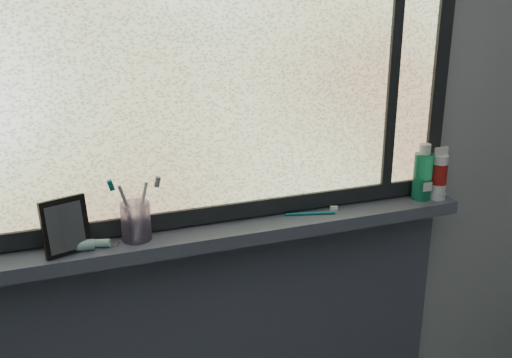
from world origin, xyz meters
The scene contains 12 objects.
wall_back centered at (0.00, 1.30, 1.25)m, with size 3.00×0.01×2.50m, color #9EA3A8.
windowsill centered at (0.00, 1.23, 1.00)m, with size 1.62×0.14×0.04m, color #43495A.
window_pane centered at (0.00, 1.28, 1.53)m, with size 1.50×0.01×1.00m, color silver.
frame_bottom centered at (0.00, 1.28, 1.05)m, with size 1.60×0.03×0.05m, color black.
frame_right centered at (0.78, 1.28, 1.53)m, with size 0.05×0.03×1.10m, color black.
frame_mullion centered at (0.60, 1.28, 1.53)m, with size 0.04×0.03×1.00m, color black.
vanity_mirror centered at (-0.41, 1.21, 1.10)m, with size 0.12×0.06×0.15m, color black.
toothpaste_tube centered at (-0.35, 1.21, 1.03)m, with size 0.17×0.03×0.03m, color white, non-canonical shape.
toothbrush_cup centered at (-0.22, 1.24, 1.07)m, with size 0.08×0.08×0.11m, color #A18DBB.
toothbrush_lying centered at (0.31, 1.23, 1.03)m, with size 0.19×0.02×0.01m, color #0C6E73, non-canonical shape.
mouthwash_bottle centered at (0.71, 1.23, 1.11)m, with size 0.06×0.06×0.15m, color #20A675.
cream_tube centered at (0.77, 1.21, 1.11)m, with size 0.05×0.05×0.13m, color silver.
Camera 1 is at (-0.43, -0.24, 1.67)m, focal length 40.00 mm.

